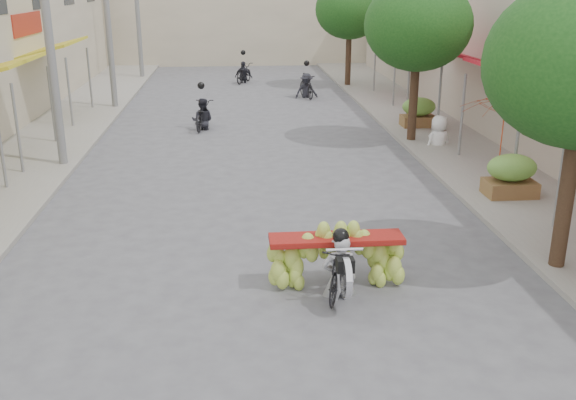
{
  "coord_description": "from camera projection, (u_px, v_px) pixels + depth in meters",
  "views": [
    {
      "loc": [
        -0.51,
        -6.37,
        5.09
      ],
      "look_at": [
        0.52,
        5.27,
        1.1
      ],
      "focal_mm": 40.0,
      "sensor_mm": 36.0,
      "label": 1
    }
  ],
  "objects": [
    {
      "name": "sidewalk_left",
      "position": [
        36.0,
        142.0,
        21.23
      ],
      "size": [
        4.0,
        60.0,
        0.12
      ],
      "primitive_type": "cube",
      "color": "gray",
      "rests_on": "ground"
    },
    {
      "name": "sidewalk_right",
      "position": [
        448.0,
        133.0,
        22.4
      ],
      "size": [
        4.0,
        60.0,
        0.12
      ],
      "primitive_type": "cube",
      "color": "gray",
      "rests_on": "ground"
    },
    {
      "name": "far_building",
      "position": [
        237.0,
        7.0,
        42.38
      ],
      "size": [
        20.0,
        6.0,
        7.0
      ],
      "primitive_type": "cube",
      "color": "#C0B398",
      "rests_on": "ground"
    },
    {
      "name": "utility_pole_mid",
      "position": [
        47.0,
        23.0,
        17.25
      ],
      "size": [
        0.6,
        0.24,
        8.0
      ],
      "color": "slate",
      "rests_on": "ground"
    },
    {
      "name": "utility_pole_far",
      "position": [
        107.0,
        9.0,
        25.74
      ],
      "size": [
        0.6,
        0.24,
        8.0
      ],
      "color": "slate",
      "rests_on": "ground"
    },
    {
      "name": "utility_pole_back",
      "position": [
        137.0,
        3.0,
        34.22
      ],
      "size": [
        0.6,
        0.24,
        8.0
      ],
      "color": "slate",
      "rests_on": "ground"
    },
    {
      "name": "street_tree_mid",
      "position": [
        418.0,
        25.0,
        20.12
      ],
      "size": [
        3.4,
        3.4,
        5.25
      ],
      "color": "#3A2719",
      "rests_on": "ground"
    },
    {
      "name": "street_tree_far",
      "position": [
        350.0,
        10.0,
        31.43
      ],
      "size": [
        3.4,
        3.4,
        5.25
      ],
      "color": "#3A2719",
      "rests_on": "ground"
    },
    {
      "name": "produce_crate_mid",
      "position": [
        511.0,
        172.0,
        15.52
      ],
      "size": [
        1.2,
        0.88,
        1.16
      ],
      "color": "brown",
      "rests_on": "ground"
    },
    {
      "name": "produce_crate_far",
      "position": [
        419.0,
        110.0,
        23.06
      ],
      "size": [
        1.2,
        0.88,
        1.16
      ],
      "color": "brown",
      "rests_on": "ground"
    },
    {
      "name": "banana_motorbike",
      "position": [
        338.0,
        254.0,
        10.92
      ],
      "size": [
        2.32,
        1.83,
        2.07
      ],
      "color": "black",
      "rests_on": "ground"
    },
    {
      "name": "market_umbrella",
      "position": [
        507.0,
        95.0,
        15.02
      ],
      "size": [
        2.45,
        2.45,
        1.94
      ],
      "rotation": [
        0.0,
        0.0,
        -0.16
      ],
      "color": "#A43615",
      "rests_on": "ground"
    },
    {
      "name": "pedestrian",
      "position": [
        440.0,
        115.0,
        20.37
      ],
      "size": [
        1.05,
        0.82,
        1.88
      ],
      "rotation": [
        0.0,
        0.0,
        3.47
      ],
      "color": "white",
      "rests_on": "ground"
    },
    {
      "name": "bg_motorbike_a",
      "position": [
        202.0,
        109.0,
        23.1
      ],
      "size": [
        0.97,
        1.85,
        1.95
      ],
      "color": "black",
      "rests_on": "ground"
    },
    {
      "name": "bg_motorbike_b",
      "position": [
        306.0,
        80.0,
        29.31
      ],
      "size": [
        1.15,
        1.96,
        1.95
      ],
      "color": "black",
      "rests_on": "ground"
    },
    {
      "name": "bg_motorbike_c",
      "position": [
        243.0,
        68.0,
        33.68
      ],
      "size": [
        1.3,
        1.91,
        1.95
      ],
      "color": "black",
      "rests_on": "ground"
    }
  ]
}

